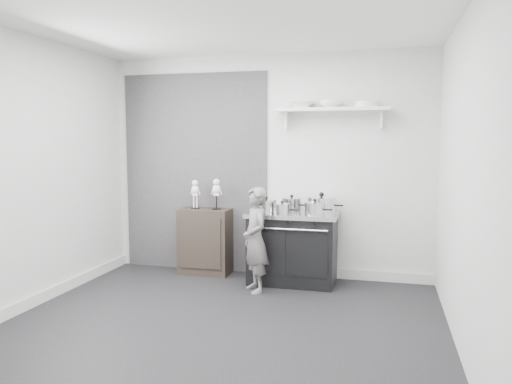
{
  "coord_description": "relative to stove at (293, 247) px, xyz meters",
  "views": [
    {
      "loc": [
        1.4,
        -4.18,
        1.67
      ],
      "look_at": [
        0.08,
        0.95,
        1.11
      ],
      "focal_mm": 35.0,
      "sensor_mm": 36.0,
      "label": 1
    }
  ],
  "objects": [
    {
      "name": "ground",
      "position": [
        -0.39,
        -1.48,
        -0.42
      ],
      "size": [
        4.0,
        4.0,
        0.0
      ],
      "primitive_type": "plane",
      "color": "black",
      "rests_on": "ground"
    },
    {
      "name": "pot_front_center",
      "position": [
        -0.09,
        -0.18,
        0.47
      ],
      "size": [
        0.28,
        0.19,
        0.15
      ],
      "color": "silver",
      "rests_on": "stove"
    },
    {
      "name": "skeleton_torso",
      "position": [
        -0.98,
        0.13,
        0.61
      ],
      "size": [
        0.12,
        0.08,
        0.44
      ],
      "primitive_type": null,
      "color": "white",
      "rests_on": "side_cabinet"
    },
    {
      "name": "bowl_small",
      "position": [
        0.39,
        0.19,
        1.66
      ],
      "size": [
        0.27,
        0.27,
        0.08
      ],
      "primitive_type": "imported",
      "color": "white",
      "rests_on": "wall_shelf"
    },
    {
      "name": "plate_stack",
      "position": [
        0.8,
        0.19,
        1.65
      ],
      "size": [
        0.27,
        0.27,
        0.06
      ],
      "primitive_type": "cylinder",
      "color": "white",
      "rests_on": "wall_shelf"
    },
    {
      "name": "child",
      "position": [
        -0.33,
        -0.45,
        0.16
      ],
      "size": [
        0.47,
        0.5,
        1.16
      ],
      "primitive_type": "imported",
      "rotation": [
        0.0,
        0.0,
        -0.98
      ],
      "color": "slate",
      "rests_on": "ground"
    },
    {
      "name": "wall_shelf",
      "position": [
        0.41,
        0.2,
        1.59
      ],
      "size": [
        1.3,
        0.26,
        0.24
      ],
      "color": "silver",
      "rests_on": "room_shell"
    },
    {
      "name": "pot_front_right",
      "position": [
        0.27,
        -0.15,
        0.49
      ],
      "size": [
        0.31,
        0.22,
        0.18
      ],
      "color": "silver",
      "rests_on": "stove"
    },
    {
      "name": "pot_back_right",
      "position": [
        0.31,
        0.13,
        0.5
      ],
      "size": [
        0.42,
        0.33,
        0.23
      ],
      "color": "silver",
      "rests_on": "stove"
    },
    {
      "name": "bowl_large",
      "position": [
        0.05,
        0.19,
        1.66
      ],
      "size": [
        0.31,
        0.31,
        0.08
      ],
      "primitive_type": "imported",
      "color": "white",
      "rests_on": "wall_shelf"
    },
    {
      "name": "room_shell",
      "position": [
        -0.47,
        -1.33,
        1.22
      ],
      "size": [
        4.02,
        3.62,
        2.71
      ],
      "color": "silver",
      "rests_on": "ground"
    },
    {
      "name": "stove",
      "position": [
        0.0,
        0.0,
        0.0
      ],
      "size": [
        1.04,
        0.65,
        0.84
      ],
      "color": "black",
      "rests_on": "ground"
    },
    {
      "name": "side_cabinet",
      "position": [
        -1.13,
        0.13,
        -0.01
      ],
      "size": [
        0.63,
        0.37,
        0.81
      ],
      "primitive_type": "cube",
      "color": "black",
      "rests_on": "ground"
    },
    {
      "name": "skeleton_full",
      "position": [
        -1.26,
        0.13,
        0.6
      ],
      "size": [
        0.12,
        0.07,
        0.41
      ],
      "primitive_type": null,
      "color": "white",
      "rests_on": "side_cabinet"
    },
    {
      "name": "pot_front_left",
      "position": [
        -0.31,
        -0.07,
        0.49
      ],
      "size": [
        0.33,
        0.24,
        0.19
      ],
      "color": "silver",
      "rests_on": "stove"
    },
    {
      "name": "pot_back_left",
      "position": [
        -0.04,
        0.14,
        0.49
      ],
      "size": [
        0.32,
        0.23,
        0.19
      ],
      "color": "silver",
      "rests_on": "stove"
    }
  ]
}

